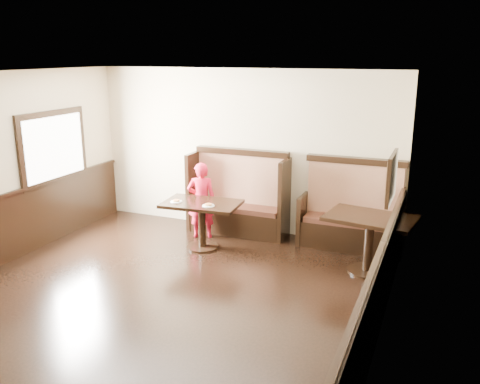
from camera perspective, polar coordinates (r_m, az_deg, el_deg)
The scene contains 9 objects.
ground at distance 6.34m, azimuth -11.87°, elevation -13.69°, with size 7.00×7.00×0.00m, color black.
room_shell at distance 6.42m, azimuth -13.02°, elevation -6.76°, with size 7.00×7.00×7.00m.
booth_main at distance 8.83m, azimuth -0.11°, elevation -1.19°, with size 1.75×0.72×1.45m.
booth_neighbor at distance 8.33m, azimuth 12.40°, elevation -2.92°, with size 1.65×0.72×1.45m.
table_main at distance 8.09m, azimuth -4.31°, elevation -2.37°, with size 1.25×0.84×0.76m.
table_neighbor at distance 7.39m, azimuth 14.33°, elevation -4.23°, with size 1.31×0.96×0.84m.
child at distance 8.55m, azimuth -4.35°, elevation -0.93°, with size 0.47×0.31×1.30m, color red.
pizza_plate_left at distance 8.09m, azimuth -7.17°, elevation -1.02°, with size 0.19×0.19×0.03m.
pizza_plate_right at distance 7.83m, azimuth -3.57°, elevation -1.48°, with size 0.19×0.19×0.03m.
Camera 1 is at (3.23, -4.53, 3.04)m, focal length 38.00 mm.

